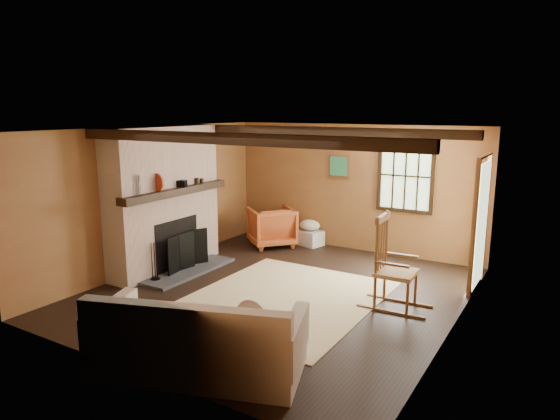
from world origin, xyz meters
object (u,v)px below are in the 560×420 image
Objects in this scene: laundry_basket at (309,238)px; rocking_chair at (393,269)px; armchair at (272,226)px; fireplace at (165,205)px; sofa at (198,344)px.

rocking_chair is at bearing -42.22° from laundry_basket.
armchair is (-3.09, 1.81, -0.16)m from rocking_chair.
sofa is at bearing -41.46° from fireplace.
rocking_chair is at bearing 4.81° from fireplace.
fireplace is at bearing 119.41° from sofa.
sofa is (2.72, -2.40, -0.79)m from fireplace.
fireplace is 3.91m from rocking_chair.
laundry_basket is (-1.32, 4.95, -0.16)m from sofa.
armchair reaches higher than laundry_basket.
sofa reaches higher than armchair.
armchair is at bearing 56.99° from rocking_chair.
fireplace is at bearing 20.94° from armchair.
fireplace reaches higher than sofa.
rocking_chair is 2.96m from sofa.
rocking_chair is 0.55× the size of sofa.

